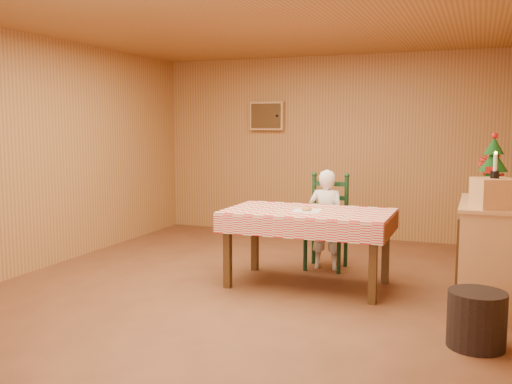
# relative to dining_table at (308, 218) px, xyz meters

# --- Properties ---
(ground) EXTENTS (6.00, 6.00, 0.00)m
(ground) POSITION_rel_dining_table_xyz_m (-0.50, -0.36, -0.69)
(ground) COLOR brown
(ground) RESTS_ON ground
(cabin_walls) EXTENTS (5.10, 6.05, 2.65)m
(cabin_walls) POSITION_rel_dining_table_xyz_m (-0.50, 0.18, 1.14)
(cabin_walls) COLOR #AF773F
(cabin_walls) RESTS_ON ground
(dining_table) EXTENTS (1.66, 0.96, 0.77)m
(dining_table) POSITION_rel_dining_table_xyz_m (0.00, 0.00, 0.00)
(dining_table) COLOR #4D3014
(dining_table) RESTS_ON ground
(ladder_chair) EXTENTS (0.44, 0.40, 1.08)m
(ladder_chair) POSITION_rel_dining_table_xyz_m (0.00, 0.79, -0.18)
(ladder_chair) COLOR black
(ladder_chair) RESTS_ON ground
(seated_child) EXTENTS (0.41, 0.27, 1.12)m
(seated_child) POSITION_rel_dining_table_xyz_m (-0.00, 0.73, -0.13)
(seated_child) COLOR white
(seated_child) RESTS_ON ground
(napkin) EXTENTS (0.29, 0.29, 0.00)m
(napkin) POSITION_rel_dining_table_xyz_m (-0.00, -0.05, 0.08)
(napkin) COLOR white
(napkin) RESTS_ON dining_table
(donut) EXTENTS (0.11, 0.11, 0.03)m
(donut) POSITION_rel_dining_table_xyz_m (-0.00, -0.05, 0.10)
(donut) COLOR #D3894B
(donut) RESTS_ON napkin
(shelf_unit) EXTENTS (0.54, 1.24, 0.93)m
(shelf_unit) POSITION_rel_dining_table_xyz_m (1.69, 0.06, -0.22)
(shelf_unit) COLOR tan
(shelf_unit) RESTS_ON ground
(crate) EXTENTS (0.39, 0.39, 0.25)m
(crate) POSITION_rel_dining_table_xyz_m (1.70, -0.34, 0.37)
(crate) COLOR tan
(crate) RESTS_ON shelf_unit
(christmas_tree) EXTENTS (0.34, 0.34, 0.62)m
(christmas_tree) POSITION_rel_dining_table_xyz_m (1.70, 0.31, 0.52)
(christmas_tree) COLOR #4D3014
(christmas_tree) RESTS_ON shelf_unit
(flower_arrangement) EXTENTS (0.26, 0.26, 0.38)m
(flower_arrangement) POSITION_rel_dining_table_xyz_m (1.65, 0.61, 0.43)
(flower_arrangement) COLOR #A9130F
(flower_arrangement) RESTS_ON shelf_unit
(candle_set) EXTENTS (0.07, 0.07, 0.22)m
(candle_set) POSITION_rel_dining_table_xyz_m (1.70, -0.34, 0.56)
(candle_set) COLOR black
(candle_set) RESTS_ON crate
(storage_bin) EXTENTS (0.51, 0.51, 0.42)m
(storage_bin) POSITION_rel_dining_table_xyz_m (1.60, -1.11, -0.48)
(storage_bin) COLOR black
(storage_bin) RESTS_ON ground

